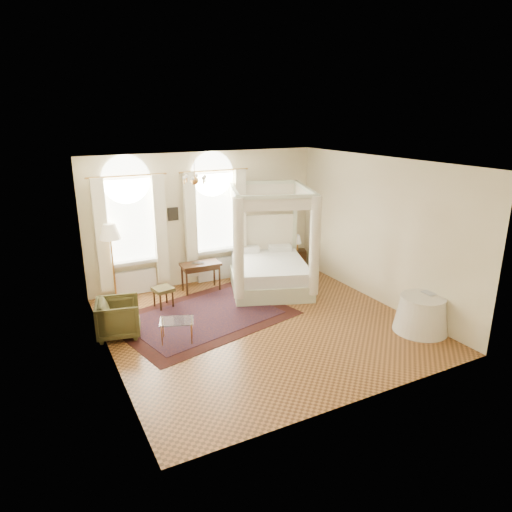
{
  "coord_description": "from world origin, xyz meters",
  "views": [
    {
      "loc": [
        -4.06,
        -7.57,
        4.18
      ],
      "look_at": [
        0.08,
        0.4,
        1.36
      ],
      "focal_mm": 32.0,
      "sensor_mm": 36.0,
      "label": 1
    }
  ],
  "objects": [
    {
      "name": "floor_lamp",
      "position": [
        -2.41,
        2.66,
        1.57
      ],
      "size": [
        0.47,
        0.47,
        1.84
      ],
      "color": "#B07C3A",
      "rests_on": "ground"
    },
    {
      "name": "stool",
      "position": [
        -1.53,
        1.8,
        0.39
      ],
      "size": [
        0.48,
        0.48,
        0.47
      ],
      "color": "#463A1E",
      "rests_on": "ground"
    },
    {
      "name": "wall_pictures",
      "position": [
        0.09,
        2.97,
        1.89
      ],
      "size": [
        2.54,
        0.03,
        0.39
      ],
      "color": "black",
      "rests_on": "room_walls"
    },
    {
      "name": "side_table",
      "position": [
        2.7,
        -1.71,
        0.36
      ],
      "size": [
        1.07,
        1.07,
        0.73
      ],
      "color": "white",
      "rests_on": "ground"
    },
    {
      "name": "oriental_rug",
      "position": [
        -0.93,
        0.89,
        0.01
      ],
      "size": [
        4.05,
        3.32,
        0.01
      ],
      "color": "#3B140E",
      "rests_on": "ground"
    },
    {
      "name": "armchair",
      "position": [
        -2.7,
        0.87,
        0.37
      ],
      "size": [
        0.97,
        0.95,
        0.75
      ],
      "primitive_type": "imported",
      "rotation": [
        0.0,
        0.0,
        1.35
      ],
      "color": "#413C1C",
      "rests_on": "ground"
    },
    {
      "name": "coffee_table",
      "position": [
        -1.77,
        0.11,
        0.39
      ],
      "size": [
        0.75,
        0.64,
        0.43
      ],
      "color": "silver",
      "rests_on": "ground"
    },
    {
      "name": "writing_desk",
      "position": [
        -0.42,
        2.36,
        0.61
      ],
      "size": [
        0.96,
        0.53,
        0.71
      ],
      "color": "#361C0E",
      "rests_on": "ground"
    },
    {
      "name": "room_walls",
      "position": [
        0.0,
        0.0,
        1.98
      ],
      "size": [
        6.0,
        6.0,
        6.0
      ],
      "color": "#FDEDC0",
      "rests_on": "ground"
    },
    {
      "name": "chandelier",
      "position": [
        -0.9,
        1.2,
        2.91
      ],
      "size": [
        0.51,
        0.45,
        0.5
      ],
      "color": "#B07C3A",
      "rests_on": "room_walls"
    },
    {
      "name": "book",
      "position": [
        2.83,
        -1.64,
        0.74
      ],
      "size": [
        0.2,
        0.27,
        0.03
      ],
      "primitive_type": "imported",
      "rotation": [
        0.0,
        0.0,
        -0.01
      ],
      "color": "black",
      "rests_on": "side_table"
    },
    {
      "name": "window_left",
      "position": [
        -1.9,
        2.87,
        1.49
      ],
      "size": [
        1.62,
        0.27,
        3.29
      ],
      "color": "white",
      "rests_on": "room_walls"
    },
    {
      "name": "canopy_bed",
      "position": [
        1.15,
        1.75,
        0.57
      ],
      "size": [
        2.55,
        2.81,
        2.53
      ],
      "color": "beige",
      "rests_on": "ground"
    },
    {
      "name": "window_right",
      "position": [
        0.2,
        2.87,
        1.49
      ],
      "size": [
        1.62,
        0.27,
        3.29
      ],
      "color": "white",
      "rests_on": "room_walls"
    },
    {
      "name": "nightstand",
      "position": [
        2.63,
        2.7,
        0.27
      ],
      "size": [
        0.47,
        0.45,
        0.53
      ],
      "primitive_type": "cube",
      "rotation": [
        0.0,
        0.0,
        -0.39
      ],
      "color": "#361C0E",
      "rests_on": "ground"
    },
    {
      "name": "laptop",
      "position": [
        -0.47,
        2.4,
        0.72
      ],
      "size": [
        0.34,
        0.28,
        0.02
      ],
      "primitive_type": "imported",
      "rotation": [
        0.0,
        0.0,
        2.8
      ],
      "color": "black",
      "rests_on": "writing_desk"
    },
    {
      "name": "ground",
      "position": [
        0.0,
        0.0,
        0.0
      ],
      "size": [
        6.0,
        6.0,
        0.0
      ],
      "primitive_type": "plane",
      "color": "#A0622E",
      "rests_on": "ground"
    },
    {
      "name": "nightstand_lamp",
      "position": [
        2.56,
        2.75,
        0.82
      ],
      "size": [
        0.29,
        0.29,
        0.43
      ],
      "color": "#B07C3A",
      "rests_on": "nightstand"
    }
  ]
}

